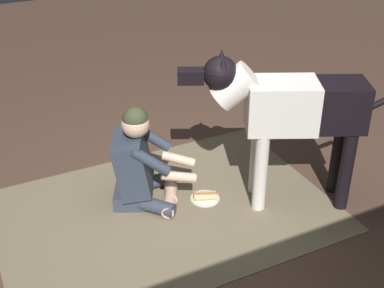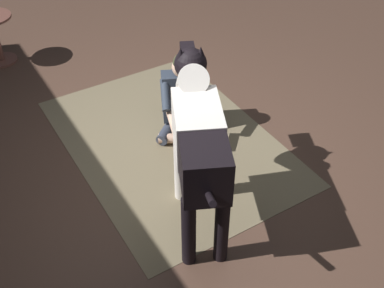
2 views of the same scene
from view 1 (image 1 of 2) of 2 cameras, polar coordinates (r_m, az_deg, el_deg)
name	(u,v)px [view 1 (image 1 of 2)]	position (r m, az deg, el deg)	size (l,w,h in m)	color
ground_plane	(191,216)	(4.06, -0.16, -7.76)	(13.76, 13.76, 0.00)	#51382C
area_rug	(165,211)	(4.10, -2.88, -7.24)	(2.49, 1.75, 0.01)	#73664C
person_sitting_on_floor	(140,164)	(4.06, -5.60, -2.20)	(0.71, 0.62, 0.81)	#373C4C
large_dog	(289,110)	(3.90, 10.41, 3.62)	(1.42, 0.77, 1.22)	silver
hot_dog_on_plate	(205,197)	(4.22, 1.41, -5.67)	(0.23, 0.23, 0.06)	silver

